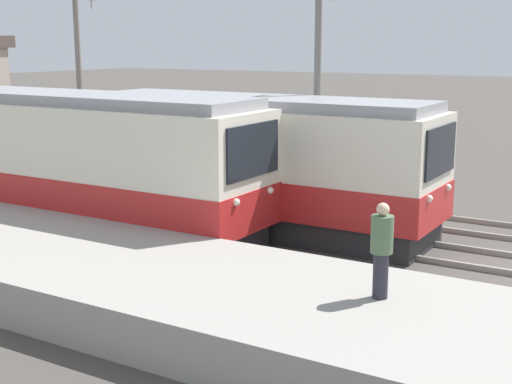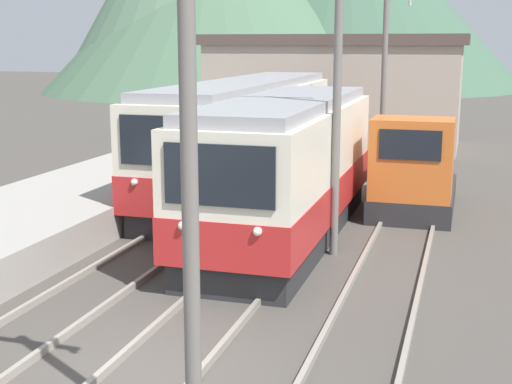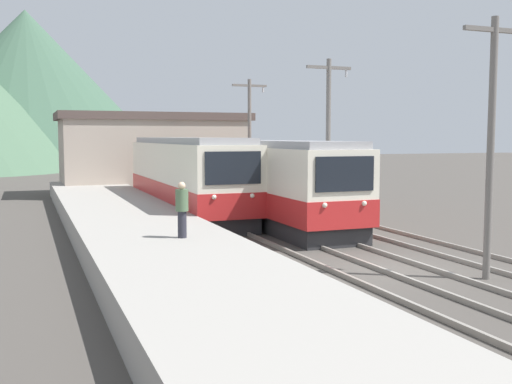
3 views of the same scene
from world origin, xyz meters
TOP-DOWN VIEW (x-y plane):
  - ground_plane at (0.00, 0.00)m, footprint 200.00×200.00m
  - platform_left at (-6.25, 0.00)m, footprint 4.50×54.00m
  - track_left at (-2.60, 0.00)m, footprint 1.54×60.00m
  - track_center at (0.20, 0.00)m, footprint 1.54×60.00m
  - track_right at (3.20, 0.00)m, footprint 1.54×60.00m
  - commuter_train_left at (-2.60, 13.81)m, footprint 2.84×14.28m
  - commuter_train_center at (0.20, 8.31)m, footprint 2.84×10.46m
  - shunting_locomotive at (3.20, 12.50)m, footprint 2.40×5.14m
  - catenary_mast_near at (1.71, -2.03)m, footprint 2.00×0.20m
  - catenary_mast_mid at (1.71, 7.20)m, footprint 2.00×0.20m
  - catenary_mast_far at (1.71, 16.44)m, footprint 2.00×0.20m
  - person_on_platform at (-5.71, 2.32)m, footprint 0.38×0.38m
  - station_building at (-1.77, 26.00)m, footprint 12.60×6.30m

SIDE VIEW (x-z plane):
  - ground_plane at x=0.00m, z-range 0.00..0.00m
  - track_left at x=-2.60m, z-range 0.00..0.14m
  - track_center at x=0.20m, z-range 0.00..0.14m
  - track_right at x=3.20m, z-range 0.00..0.14m
  - platform_left at x=-6.25m, z-range 0.00..0.91m
  - shunting_locomotive at x=3.20m, z-range -0.29..2.71m
  - commuter_train_center at x=0.20m, z-range -0.13..3.58m
  - commuter_train_left at x=-2.60m, z-range -0.14..3.69m
  - person_on_platform at x=-5.71m, z-range 0.98..2.64m
  - station_building at x=-1.77m, z-range 0.02..5.48m
  - catenary_mast_near at x=1.71m, z-range 0.32..7.36m
  - catenary_mast_mid at x=1.71m, z-range 0.32..7.36m
  - catenary_mast_far at x=1.71m, z-range 0.32..7.36m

